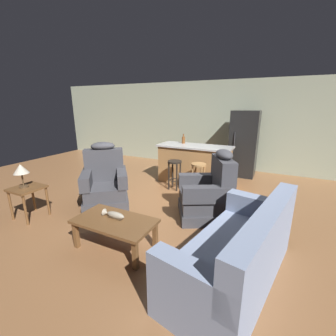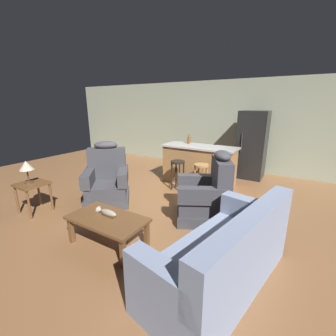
# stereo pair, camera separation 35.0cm
# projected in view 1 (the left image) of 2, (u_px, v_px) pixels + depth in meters

# --- Properties ---
(ground_plane) EXTENTS (12.00, 12.00, 0.00)m
(ground_plane) POSITION_uv_depth(u_px,v_px,m) (171.00, 202.00, 4.56)
(ground_plane) COLOR brown
(back_wall) EXTENTS (12.00, 0.05, 2.60)m
(back_wall) POSITION_uv_depth(u_px,v_px,m) (215.00, 125.00, 6.89)
(back_wall) COLOR #9EA88E
(back_wall) RESTS_ON ground_plane
(coffee_table) EXTENTS (1.10, 0.60, 0.42)m
(coffee_table) POSITION_uv_depth(u_px,v_px,m) (115.00, 224.00, 3.04)
(coffee_table) COLOR brown
(coffee_table) RESTS_ON ground_plane
(fish_figurine) EXTENTS (0.34, 0.10, 0.10)m
(fish_figurine) POSITION_uv_depth(u_px,v_px,m) (114.00, 215.00, 3.07)
(fish_figurine) COLOR #4C3823
(fish_figurine) RESTS_ON coffee_table
(couch) EXTENTS (1.20, 2.03, 0.94)m
(couch) POSITION_uv_depth(u_px,v_px,m) (238.00, 253.00, 2.47)
(couch) COLOR #8493B2
(couch) RESTS_ON ground_plane
(recliner_near_lamp) EXTENTS (1.18, 1.18, 1.20)m
(recliner_near_lamp) POSITION_uv_depth(u_px,v_px,m) (105.00, 183.00, 4.44)
(recliner_near_lamp) COLOR #3D3D42
(recliner_near_lamp) RESTS_ON ground_plane
(recliner_near_island) EXTENTS (1.14, 1.14, 1.20)m
(recliner_near_island) POSITION_uv_depth(u_px,v_px,m) (209.00, 194.00, 3.89)
(recliner_near_island) COLOR #3D3D42
(recliner_near_island) RESTS_ON ground_plane
(end_table) EXTENTS (0.48, 0.48, 0.56)m
(end_table) POSITION_uv_depth(u_px,v_px,m) (28.00, 193.00, 3.84)
(end_table) COLOR brown
(end_table) RESTS_ON ground_plane
(table_lamp) EXTENTS (0.24, 0.24, 0.41)m
(table_lamp) POSITION_uv_depth(u_px,v_px,m) (21.00, 170.00, 3.72)
(table_lamp) COLOR #4C3823
(table_lamp) RESTS_ON end_table
(kitchen_island) EXTENTS (1.80, 0.70, 0.95)m
(kitchen_island) POSITION_uv_depth(u_px,v_px,m) (194.00, 164.00, 5.59)
(kitchen_island) COLOR #9E7042
(kitchen_island) RESTS_ON ground_plane
(bar_stool_left) EXTENTS (0.32, 0.32, 0.68)m
(bar_stool_left) POSITION_uv_depth(u_px,v_px,m) (175.00, 170.00, 5.15)
(bar_stool_left) COLOR black
(bar_stool_left) RESTS_ON ground_plane
(bar_stool_right) EXTENTS (0.32, 0.32, 0.68)m
(bar_stool_right) POSITION_uv_depth(u_px,v_px,m) (198.00, 173.00, 4.91)
(bar_stool_right) COLOR #A87A47
(bar_stool_right) RESTS_ON ground_plane
(refrigerator) EXTENTS (0.70, 0.69, 1.76)m
(refrigerator) POSITION_uv_depth(u_px,v_px,m) (244.00, 144.00, 6.10)
(refrigerator) COLOR black
(refrigerator) RESTS_ON ground_plane
(bottle_tall_green) EXTENTS (0.08, 0.08, 0.24)m
(bottle_tall_green) POSITION_uv_depth(u_px,v_px,m) (183.00, 140.00, 5.73)
(bottle_tall_green) COLOR brown
(bottle_tall_green) RESTS_ON kitchen_island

